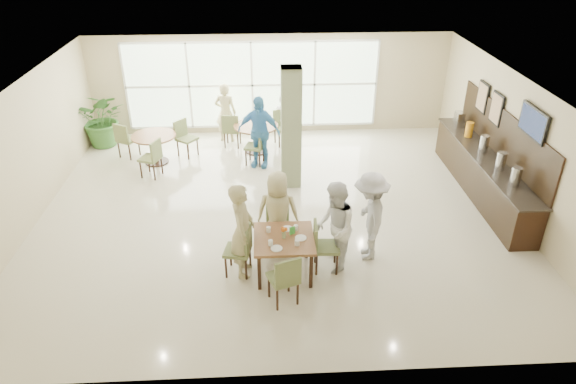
{
  "coord_description": "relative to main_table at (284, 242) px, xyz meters",
  "views": [
    {
      "loc": [
        -0.25,
        -9.56,
        5.74
      ],
      "look_at": [
        0.2,
        -1.2,
        1.1
      ],
      "focal_mm": 32.0,
      "sensor_mm": 36.0,
      "label": 1
    }
  ],
  "objects": [
    {
      "name": "teen_left",
      "position": [
        -0.71,
        0.05,
        0.22
      ],
      "size": [
        0.46,
        0.67,
        1.77
      ],
      "primitive_type": "imported",
      "rotation": [
        0.0,
        0.0,
        1.52
      ],
      "color": "tan",
      "rests_on": "ground"
    },
    {
      "name": "column",
      "position": [
        0.32,
        3.39,
        0.73
      ],
      "size": [
        0.45,
        0.45,
        2.8
      ],
      "primitive_type": "cube",
      "color": "#737853",
      "rests_on": "ground"
    },
    {
      "name": "chairs_table_left",
      "position": [
        -3.05,
        4.74,
        -0.19
      ],
      "size": [
        2.15,
        1.78,
        0.95
      ],
      "color": "#616F3D",
      "rests_on": "ground"
    },
    {
      "name": "main_table",
      "position": [
        0.0,
        0.0,
        0.0
      ],
      "size": [
        1.04,
        1.04,
        0.75
      ],
      "color": "brown",
      "rests_on": "ground"
    },
    {
      "name": "teen_right",
      "position": [
        0.89,
        0.11,
        0.19
      ],
      "size": [
        0.66,
        0.84,
        1.7
      ],
      "primitive_type": "imported",
      "rotation": [
        0.0,
        0.0,
        -1.59
      ],
      "color": "white",
      "rests_on": "ground"
    },
    {
      "name": "wall_tv",
      "position": [
        4.86,
        1.59,
        1.48
      ],
      "size": [
        0.06,
        1.0,
        0.58
      ],
      "color": "black",
      "rests_on": "ground"
    },
    {
      "name": "window_bank",
      "position": [
        -0.58,
        6.65,
        0.73
      ],
      "size": [
        7.0,
        0.04,
        7.0
      ],
      "color": "silver",
      "rests_on": "ground"
    },
    {
      "name": "tabletop_clutter",
      "position": [
        0.02,
        -0.01,
        0.14
      ],
      "size": [
        0.69,
        0.79,
        0.21
      ],
      "color": "white",
      "rests_on": "main_table"
    },
    {
      "name": "potted_plant",
      "position": [
        -4.62,
        5.94,
        0.1
      ],
      "size": [
        1.45,
        1.45,
        1.54
      ],
      "primitive_type": "imported",
      "rotation": [
        0.0,
        0.0,
        -0.05
      ],
      "color": "#366A2A",
      "rests_on": "ground"
    },
    {
      "name": "adult_a",
      "position": [
        -0.41,
        4.42,
        0.25
      ],
      "size": [
        1.2,
        0.89,
        1.83
      ],
      "primitive_type": "imported",
      "rotation": [
        0.0,
        0.0,
        -0.29
      ],
      "color": "#4086C1",
      "rests_on": "ground"
    },
    {
      "name": "ground",
      "position": [
        -0.08,
        2.19,
        -0.67
      ],
      "size": [
        10.0,
        10.0,
        0.0
      ],
      "primitive_type": "plane",
      "color": "beige",
      "rests_on": "ground"
    },
    {
      "name": "round_table_left",
      "position": [
        -3.06,
        4.74,
        -0.09
      ],
      "size": [
        1.11,
        1.11,
        0.75
      ],
      "color": "brown",
      "rests_on": "ground"
    },
    {
      "name": "teen_far",
      "position": [
        -0.08,
        0.73,
        0.15
      ],
      "size": [
        0.85,
        0.54,
        1.63
      ],
      "primitive_type": "imported",
      "rotation": [
        0.0,
        0.0,
        3.0
      ],
      "color": "tan",
      "rests_on": "ground"
    },
    {
      "name": "chairs_main_table",
      "position": [
        -0.03,
        0.02,
        -0.19
      ],
      "size": [
        2.07,
        2.04,
        0.95
      ],
      "color": "#616F3D",
      "rests_on": "ground"
    },
    {
      "name": "framed_art_b",
      "position": [
        4.87,
        3.99,
        1.18
      ],
      "size": [
        0.05,
        0.55,
        0.7
      ],
      "color": "black",
      "rests_on": "ground"
    },
    {
      "name": "adult_b",
      "position": [
        0.36,
        5.33,
        0.21
      ],
      "size": [
        0.8,
        1.66,
        1.75
      ],
      "primitive_type": "imported",
      "rotation": [
        0.0,
        0.0,
        -1.51
      ],
      "color": "white",
      "rests_on": "ground"
    },
    {
      "name": "room_shell",
      "position": [
        -0.08,
        2.19,
        1.04
      ],
      "size": [
        10.0,
        10.0,
        10.0
      ],
      "color": "white",
      "rests_on": "ground"
    },
    {
      "name": "teen_standing",
      "position": [
        1.57,
        0.42,
        0.2
      ],
      "size": [
        0.71,
        1.15,
        1.72
      ],
      "primitive_type": "imported",
      "rotation": [
        0.0,
        0.0,
        -1.63
      ],
      "color": "#ACACAF",
      "rests_on": "ground"
    },
    {
      "name": "framed_art_a",
      "position": [
        4.87,
        3.19,
        1.18
      ],
      "size": [
        0.05,
        0.55,
        0.7
      ],
      "color": "black",
      "rests_on": "ground"
    },
    {
      "name": "chairs_table_right",
      "position": [
        -0.48,
        5.31,
        -0.19
      ],
      "size": [
        1.93,
        1.75,
        0.95
      ],
      "color": "#616F3D",
      "rests_on": "ground"
    },
    {
      "name": "round_table_right",
      "position": [
        -0.49,
        5.28,
        -0.08
      ],
      "size": [
        1.18,
        1.18,
        0.75
      ],
      "color": "brown",
      "rests_on": "ground"
    },
    {
      "name": "adult_standing",
      "position": [
        -1.32,
        6.07,
        0.16
      ],
      "size": [
        0.67,
        0.51,
        1.65
      ],
      "primitive_type": "imported",
      "rotation": [
        0.0,
        0.0,
        2.94
      ],
      "color": "tan",
      "rests_on": "ground"
    },
    {
      "name": "buffet_counter",
      "position": [
        4.62,
        2.7,
        -0.11
      ],
      "size": [
        0.64,
        4.7,
        1.95
      ],
      "color": "black",
      "rests_on": "ground"
    }
  ]
}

